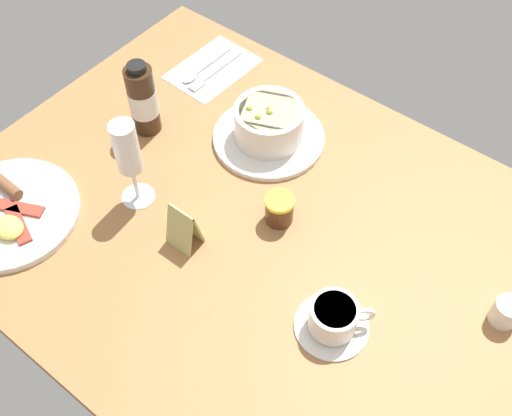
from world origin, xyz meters
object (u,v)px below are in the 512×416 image
at_px(creamer_jug, 506,312).
at_px(jam_jar, 279,209).
at_px(breakfast_plate, 10,213).
at_px(porridge_bowl, 269,126).
at_px(wine_glass, 127,152).
at_px(cutlery_setting, 211,69).
at_px(sauce_bottle_brown, 143,100).
at_px(coffee_cup, 334,318).
at_px(menu_card, 183,227).

distance_m(creamer_jug, jam_jar, 0.42).
bearing_deg(breakfast_plate, jam_jar, -142.70).
bearing_deg(porridge_bowl, wine_glass, 68.74).
relative_size(porridge_bowl, creamer_jug, 4.16).
height_order(cutlery_setting, sauce_bottle_brown, sauce_bottle_brown).
distance_m(jam_jar, sauce_bottle_brown, 0.36).
relative_size(coffee_cup, wine_glass, 0.65).
bearing_deg(sauce_bottle_brown, wine_glass, 128.22).
bearing_deg(breakfast_plate, sauce_bottle_brown, -97.14).
relative_size(coffee_cup, sauce_bottle_brown, 0.74).
relative_size(breakfast_plate, menu_card, 2.83).
bearing_deg(porridge_bowl, menu_card, 96.71).
relative_size(jam_jar, sauce_bottle_brown, 0.35).
xyz_separation_m(porridge_bowl, coffee_cup, (-0.34, 0.27, -0.01)).
xyz_separation_m(porridge_bowl, creamer_jug, (-0.55, 0.09, -0.01)).
relative_size(sauce_bottle_brown, breakfast_plate, 0.64).
height_order(cutlery_setting, creamer_jug, creamer_jug).
distance_m(creamer_jug, wine_glass, 0.69).
bearing_deg(creamer_jug, cutlery_setting, -13.04).
relative_size(coffee_cup, menu_card, 1.34).
bearing_deg(breakfast_plate, coffee_cup, -163.25).
xyz_separation_m(creamer_jug, jam_jar, (0.41, 0.06, 0.00)).
distance_m(breakfast_plate, menu_card, 0.34).
distance_m(wine_glass, sauce_bottle_brown, 0.19).
height_order(cutlery_setting, breakfast_plate, breakfast_plate).
bearing_deg(porridge_bowl, creamer_jug, 170.98).
relative_size(creamer_jug, breakfast_plate, 0.21).
xyz_separation_m(creamer_jug, wine_glass, (0.65, 0.18, 0.10)).
bearing_deg(jam_jar, breakfast_plate, 37.30).
bearing_deg(coffee_cup, cutlery_setting, -32.62).
xyz_separation_m(cutlery_setting, sauce_bottle_brown, (-0.02, 0.22, 0.07)).
xyz_separation_m(porridge_bowl, sauce_bottle_brown, (0.22, 0.13, 0.04)).
relative_size(creamer_jug, sauce_bottle_brown, 0.33).
bearing_deg(wine_glass, sauce_bottle_brown, -51.78).
bearing_deg(wine_glass, menu_card, 171.43).
xyz_separation_m(cutlery_setting, menu_card, (-0.27, 0.39, 0.04)).
bearing_deg(cutlery_setting, menu_card, 124.83).
distance_m(porridge_bowl, sauce_bottle_brown, 0.26).
height_order(porridge_bowl, coffee_cup, porridge_bowl).
bearing_deg(menu_card, porridge_bowl, -83.29).
xyz_separation_m(wine_glass, jam_jar, (-0.24, -0.12, -0.10)).
xyz_separation_m(creamer_jug, menu_card, (0.51, 0.20, 0.02)).
xyz_separation_m(sauce_bottle_brown, breakfast_plate, (0.04, 0.32, -0.07)).
distance_m(porridge_bowl, wine_glass, 0.30).
distance_m(coffee_cup, wine_glass, 0.45).
bearing_deg(jam_jar, sauce_bottle_brown, -3.46).
xyz_separation_m(creamer_jug, sauce_bottle_brown, (0.77, 0.04, 0.05)).
relative_size(porridge_bowl, jam_jar, 3.95).
height_order(wine_glass, sauce_bottle_brown, wine_glass).
distance_m(coffee_cup, sauce_bottle_brown, 0.57).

